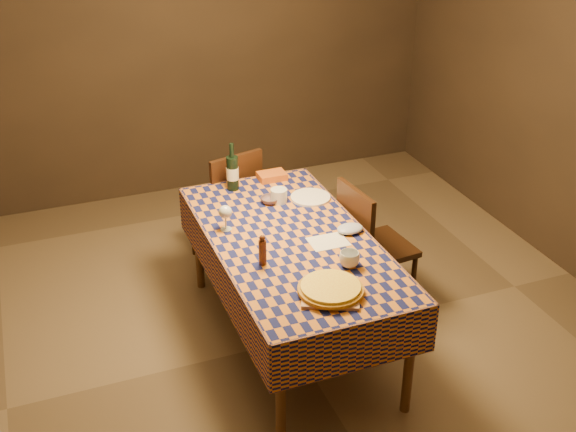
{
  "coord_description": "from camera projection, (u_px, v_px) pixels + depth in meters",
  "views": [
    {
      "loc": [
        -1.37,
        -3.51,
        2.95
      ],
      "look_at": [
        0.0,
        0.05,
        0.9
      ],
      "focal_mm": 45.0,
      "sensor_mm": 36.0,
      "label": 1
    }
  ],
  "objects": [
    {
      "name": "pizza",
      "position": [
        331.0,
        288.0,
        3.82
      ],
      "size": [
        0.36,
        0.36,
        0.04
      ],
      "color": "#A26F1B",
      "rests_on": "cutting_board"
    },
    {
      "name": "pepper_mill",
      "position": [
        263.0,
        251.0,
        4.06
      ],
      "size": [
        0.05,
        0.05,
        0.19
      ],
      "color": "#472110",
      "rests_on": "dining_table"
    },
    {
      "name": "dining_table",
      "position": [
        291.0,
        249.0,
        4.39
      ],
      "size": [
        0.94,
        1.84,
        0.77
      ],
      "color": "brown",
      "rests_on": "ground"
    },
    {
      "name": "wine_glass",
      "position": [
        225.0,
        213.0,
        4.39
      ],
      "size": [
        0.09,
        0.09,
        0.16
      ],
      "color": "silver",
      "rests_on": "dining_table"
    },
    {
      "name": "chair_right",
      "position": [
        368.0,
        241.0,
        4.81
      ],
      "size": [
        0.47,
        0.46,
        0.93
      ],
      "color": "black",
      "rests_on": "ground"
    },
    {
      "name": "room",
      "position": [
        291.0,
        150.0,
        4.08
      ],
      "size": [
        5.0,
        5.1,
        2.7
      ],
      "color": "brown",
      "rests_on": "ground"
    },
    {
      "name": "flour_bag",
      "position": [
        350.0,
        229.0,
        4.41
      ],
      "size": [
        0.19,
        0.17,
        0.05
      ],
      "primitive_type": "ellipsoid",
      "rotation": [
        0.0,
        0.0,
        0.28
      ],
      "color": "#A6B0D4",
      "rests_on": "dining_table"
    },
    {
      "name": "white_plate",
      "position": [
        310.0,
        197.0,
        4.82
      ],
      "size": [
        0.35,
        0.35,
        0.02
      ],
      "primitive_type": "cylinder",
      "rotation": [
        0.0,
        0.0,
        0.4
      ],
      "color": "white",
      "rests_on": "dining_table"
    },
    {
      "name": "tumbler",
      "position": [
        349.0,
        259.0,
        4.05
      ],
      "size": [
        0.15,
        0.15,
        0.09
      ],
      "primitive_type": "imported",
      "rotation": [
        0.0,
        0.0,
        -0.3
      ],
      "color": "silver",
      "rests_on": "dining_table"
    },
    {
      "name": "chair_far",
      "position": [
        229.0,
        201.0,
        5.33
      ],
      "size": [
        0.51,
        0.52,
        0.93
      ],
      "color": "black",
      "rests_on": "ground"
    },
    {
      "name": "wine_bottle",
      "position": [
        232.0,
        172.0,
        4.89
      ],
      "size": [
        0.1,
        0.1,
        0.34
      ],
      "color": "black",
      "rests_on": "dining_table"
    },
    {
      "name": "deli_tub",
      "position": [
        279.0,
        196.0,
        4.76
      ],
      "size": [
        0.14,
        0.14,
        0.09
      ],
      "primitive_type": "cylinder",
      "rotation": [
        0.0,
        0.0,
        -0.3
      ],
      "color": "silver",
      "rests_on": "dining_table"
    },
    {
      "name": "cutting_board",
      "position": [
        330.0,
        292.0,
        3.83
      ],
      "size": [
        0.4,
        0.4,
        0.02
      ],
      "primitive_type": "cube",
      "rotation": [
        0.0,
        0.0,
        -0.43
      ],
      "color": "#AA754F",
      "rests_on": "dining_table"
    },
    {
      "name": "takeout_container",
      "position": [
        272.0,
        176.0,
        5.08
      ],
      "size": [
        0.19,
        0.14,
        0.05
      ],
      "primitive_type": "cube",
      "rotation": [
        0.0,
        0.0,
        0.01
      ],
      "color": "#B95518",
      "rests_on": "dining_table"
    },
    {
      "name": "flour_patch",
      "position": [
        328.0,
        242.0,
        4.32
      ],
      "size": [
        0.23,
        0.18,
        0.0
      ],
      "primitive_type": "cube",
      "rotation": [
        0.0,
        0.0,
        -0.01
      ],
      "color": "silver",
      "rests_on": "dining_table"
    },
    {
      "name": "bowl",
      "position": [
        270.0,
        200.0,
        4.76
      ],
      "size": [
        0.17,
        0.17,
        0.04
      ],
      "primitive_type": "imported",
      "rotation": [
        0.0,
        0.0,
        0.43
      ],
      "color": "#654D55",
      "rests_on": "dining_table"
    }
  ]
}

